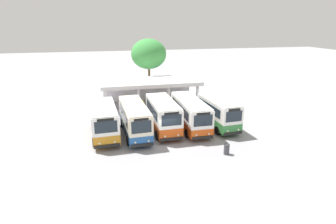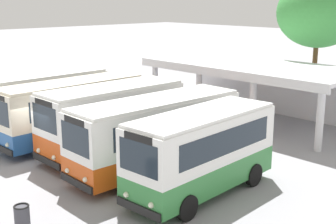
{
  "view_description": "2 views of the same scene",
  "coord_description": "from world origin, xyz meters",
  "views": [
    {
      "loc": [
        -4.86,
        -23.22,
        10.77
      ],
      "look_at": [
        1.76,
        4.68,
        1.4
      ],
      "focal_mm": 29.3,
      "sensor_mm": 36.0,
      "label": 1
    },
    {
      "loc": [
        17.71,
        -9.33,
        7.12
      ],
      "look_at": [
        0.31,
        6.82,
        1.29
      ],
      "focal_mm": 49.51,
      "sensor_mm": 36.0,
      "label": 2
    }
  ],
  "objects": [
    {
      "name": "city_bus_fourth_amber",
      "position": [
        3.77,
        2.99,
        1.73
      ],
      "size": [
        2.37,
        8.03,
        3.12
      ],
      "color": "black",
      "rests_on": "ground"
    },
    {
      "name": "waiting_chair_end_by_column",
      "position": [
        -0.07,
        11.86,
        0.52
      ],
      "size": [
        0.44,
        0.44,
        0.86
      ],
      "color": "slate",
      "rests_on": "ground"
    },
    {
      "name": "city_bus_fifth_blue",
      "position": [
        6.74,
        2.54,
        1.74
      ],
      "size": [
        2.59,
        6.65,
        3.14
      ],
      "color": "black",
      "rests_on": "ground"
    },
    {
      "name": "city_bus_nearest_orange",
      "position": [
        -5.14,
        2.66,
        1.75
      ],
      "size": [
        2.72,
        7.07,
        3.17
      ],
      "color": "black",
      "rests_on": "ground"
    },
    {
      "name": "city_bus_middle_cream",
      "position": [
        0.8,
        2.87,
        1.8
      ],
      "size": [
        2.5,
        7.09,
        3.25
      ],
      "color": "black",
      "rests_on": "ground"
    },
    {
      "name": "terminal_canopy",
      "position": [
        1.22,
        13.3,
        2.65
      ],
      "size": [
        13.1,
        5.85,
        3.4
      ],
      "color": "silver",
      "rests_on": "ground"
    },
    {
      "name": "litter_bin_apron",
      "position": [
        4.93,
        -3.68,
        0.46
      ],
      "size": [
        0.49,
        0.49,
        0.9
      ],
      "color": "#3F3F47",
      "rests_on": "ground"
    },
    {
      "name": "waiting_chair_middle_seat",
      "position": [
        1.32,
        11.82,
        0.52
      ],
      "size": [
        0.44,
        0.44,
        0.86
      ],
      "color": "slate",
      "rests_on": "ground"
    },
    {
      "name": "ground_plane",
      "position": [
        0.0,
        0.0,
        0.0
      ],
      "size": [
        180.0,
        180.0,
        0.0
      ],
      "primitive_type": "plane",
      "color": "#939399"
    },
    {
      "name": "waiting_chair_second_from_end",
      "position": [
        0.63,
        11.9,
        0.52
      ],
      "size": [
        0.44,
        0.44,
        0.86
      ],
      "color": "slate",
      "rests_on": "ground"
    },
    {
      "name": "roadside_tree_behind_canopy",
      "position": [
        2.02,
        18.45,
        6.24
      ],
      "size": [
        5.32,
        5.32,
        8.52
      ],
      "color": "brown",
      "rests_on": "ground"
    },
    {
      "name": "city_bus_second_in_row",
      "position": [
        -2.17,
        2.56,
        1.74
      ],
      "size": [
        2.52,
        7.89,
        3.14
      ],
      "color": "black",
      "rests_on": "ground"
    }
  ]
}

